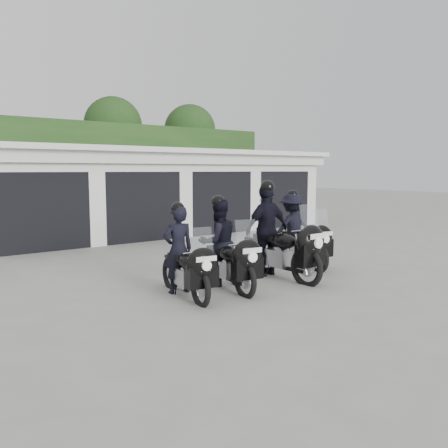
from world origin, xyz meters
TOP-DOWN VIEW (x-y plane):
  - ground at (0.00, 0.00)m, footprint 80.00×80.00m
  - garage_block at (-0.00, 8.06)m, footprint 16.40×6.80m
  - background_vegetation at (0.37, 12.92)m, footprint 20.00×3.90m
  - police_bike_a at (-2.60, -0.81)m, footprint 0.79×1.98m
  - police_bike_b at (-1.65, -0.71)m, footprint 0.94×2.09m
  - police_bike_c at (-0.25, -0.65)m, footprint 1.15×2.41m
  - police_bike_d at (1.04, -0.07)m, footprint 1.19×2.10m

SIDE VIEW (x-z plane):
  - ground at x=0.00m, z-range 0.00..0.00m
  - police_bike_a at x=-2.60m, z-range -0.18..1.55m
  - police_bike_b at x=-1.65m, z-range -0.14..1.68m
  - police_bike_d at x=1.04m, z-range -0.14..1.70m
  - police_bike_c at x=-0.25m, z-range -0.16..1.94m
  - garage_block at x=0.00m, z-range -0.06..2.90m
  - background_vegetation at x=0.37m, z-range -0.13..5.67m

